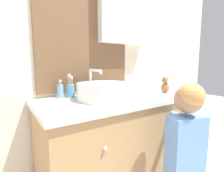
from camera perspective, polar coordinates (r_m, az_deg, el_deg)
The scene contains 7 objects.
wall_back at distance 1.62m, azimuth -4.71°, elevation 15.45°, with size 3.20×0.18×2.50m.
vanity_counter at distance 1.49m, azimuth 1.30°, elevation -18.73°, with size 1.20×0.58×0.79m.
sink_basin at distance 1.29m, azimuth -2.71°, elevation -1.52°, with size 0.40×0.45×0.22m.
toothbrush_holder at distance 1.39m, azimuth -13.41°, elevation -1.33°, with size 0.06×0.06×0.18m.
soap_dispenser at distance 1.37m, azimuth -16.55°, elevation -1.59°, with size 0.05×0.05×0.14m.
child_figure at distance 1.24m, azimuth 22.92°, elevation -17.29°, with size 0.32×0.43×0.94m.
teddy_bear at distance 1.61m, azimuth 16.99°, elevation 0.26°, with size 0.08×0.07×0.15m.
Camera 1 is at (-0.76, -0.78, 1.06)m, focal length 28.00 mm.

